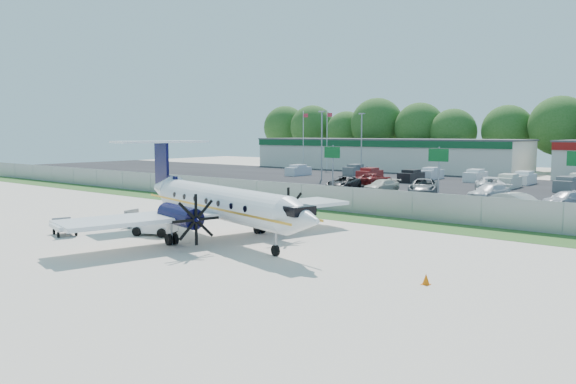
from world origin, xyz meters
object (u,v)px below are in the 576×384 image
Objects in this scene: baggage_cart_near at (65,228)px; baggage_cart_far at (144,220)px; pushback_tug at (157,225)px; aircraft at (219,202)px.

baggage_cart_far reaches higher than baggage_cart_near.
pushback_tug is 1.13× the size of baggage_cart_far.
aircraft is at bearing 2.26° from baggage_cart_far.
baggage_cart_far is (-2.81, 1.13, -0.08)m from pushback_tug.
pushback_tug is (-3.94, -1.40, -1.58)m from aircraft.
aircraft is 8.82× the size of baggage_cart_near.
aircraft is 9.77m from baggage_cart_near.
pushback_tug is 5.59m from baggage_cart_near.
pushback_tug is at bearing -160.50° from aircraft.
aircraft is at bearing 30.98° from baggage_cart_near.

